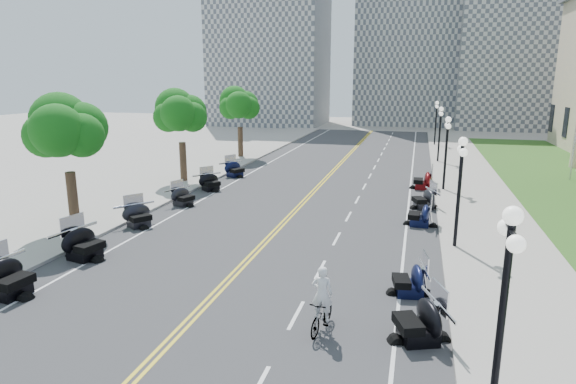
# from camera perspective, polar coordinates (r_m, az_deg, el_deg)

# --- Properties ---
(ground) EXTENTS (160.00, 160.00, 0.00)m
(ground) POSITION_cam_1_polar(r_m,az_deg,el_deg) (20.58, -5.01, -8.27)
(ground) COLOR gray
(road) EXTENTS (16.00, 90.00, 0.01)m
(road) POSITION_cam_1_polar(r_m,az_deg,el_deg) (29.71, 1.61, -1.44)
(road) COLOR #333335
(road) RESTS_ON ground
(centerline_yellow_a) EXTENTS (0.12, 90.00, 0.00)m
(centerline_yellow_a) POSITION_cam_1_polar(r_m,az_deg,el_deg) (29.73, 1.38, -1.41)
(centerline_yellow_a) COLOR yellow
(centerline_yellow_a) RESTS_ON road
(centerline_yellow_b) EXTENTS (0.12, 90.00, 0.00)m
(centerline_yellow_b) POSITION_cam_1_polar(r_m,az_deg,el_deg) (29.68, 1.83, -1.44)
(centerline_yellow_b) COLOR yellow
(centerline_yellow_b) RESTS_ON road
(edge_line_north) EXTENTS (0.12, 90.00, 0.00)m
(edge_line_north) POSITION_cam_1_polar(r_m,az_deg,el_deg) (28.94, 14.03, -2.22)
(edge_line_north) COLOR white
(edge_line_north) RESTS_ON road
(edge_line_south) EXTENTS (0.12, 90.00, 0.00)m
(edge_line_south) POSITION_cam_1_polar(r_m,az_deg,el_deg) (31.76, -9.69, -0.64)
(edge_line_south) COLOR white
(edge_line_south) RESTS_ON road
(lane_dash_5) EXTENTS (0.12, 2.00, 0.00)m
(lane_dash_5) POSITION_cam_1_polar(r_m,az_deg,el_deg) (16.22, 0.98, -14.36)
(lane_dash_5) COLOR white
(lane_dash_5) RESTS_ON road
(lane_dash_6) EXTENTS (0.12, 2.00, 0.00)m
(lane_dash_6) POSITION_cam_1_polar(r_m,az_deg,el_deg) (19.77, 3.85, -9.14)
(lane_dash_6) COLOR white
(lane_dash_6) RESTS_ON road
(lane_dash_7) EXTENTS (0.12, 2.00, 0.00)m
(lane_dash_7) POSITION_cam_1_polar(r_m,az_deg,el_deg) (23.46, 5.79, -5.52)
(lane_dash_7) COLOR white
(lane_dash_7) RESTS_ON road
(lane_dash_8) EXTENTS (0.12, 2.00, 0.00)m
(lane_dash_8) POSITION_cam_1_polar(r_m,az_deg,el_deg) (27.24, 7.18, -2.89)
(lane_dash_8) COLOR white
(lane_dash_8) RESTS_ON road
(lane_dash_9) EXTENTS (0.12, 2.00, 0.00)m
(lane_dash_9) POSITION_cam_1_polar(r_m,az_deg,el_deg) (31.07, 8.22, -0.90)
(lane_dash_9) COLOR white
(lane_dash_9) RESTS_ON road
(lane_dash_10) EXTENTS (0.12, 2.00, 0.00)m
(lane_dash_10) POSITION_cam_1_polar(r_m,az_deg,el_deg) (34.94, 9.03, 0.65)
(lane_dash_10) COLOR white
(lane_dash_10) RESTS_ON road
(lane_dash_11) EXTENTS (0.12, 2.00, 0.00)m
(lane_dash_11) POSITION_cam_1_polar(r_m,az_deg,el_deg) (38.84, 9.68, 1.89)
(lane_dash_11) COLOR white
(lane_dash_11) RESTS_ON road
(lane_dash_12) EXTENTS (0.12, 2.00, 0.00)m
(lane_dash_12) POSITION_cam_1_polar(r_m,az_deg,el_deg) (42.76, 10.22, 2.90)
(lane_dash_12) COLOR white
(lane_dash_12) RESTS_ON road
(lane_dash_13) EXTENTS (0.12, 2.00, 0.00)m
(lane_dash_13) POSITION_cam_1_polar(r_m,az_deg,el_deg) (46.69, 10.66, 3.74)
(lane_dash_13) COLOR white
(lane_dash_13) RESTS_ON road
(lane_dash_14) EXTENTS (0.12, 2.00, 0.00)m
(lane_dash_14) POSITION_cam_1_polar(r_m,az_deg,el_deg) (50.63, 11.03, 4.45)
(lane_dash_14) COLOR white
(lane_dash_14) RESTS_ON road
(lane_dash_15) EXTENTS (0.12, 2.00, 0.00)m
(lane_dash_15) POSITION_cam_1_polar(r_m,az_deg,el_deg) (54.58, 11.35, 5.06)
(lane_dash_15) COLOR white
(lane_dash_15) RESTS_ON road
(lane_dash_16) EXTENTS (0.12, 2.00, 0.00)m
(lane_dash_16) POSITION_cam_1_polar(r_m,az_deg,el_deg) (58.54, 11.63, 5.59)
(lane_dash_16) COLOR white
(lane_dash_16) RESTS_ON road
(lane_dash_17) EXTENTS (0.12, 2.00, 0.00)m
(lane_dash_17) POSITION_cam_1_polar(r_m,az_deg,el_deg) (62.50, 11.88, 6.04)
(lane_dash_17) COLOR white
(lane_dash_17) RESTS_ON road
(lane_dash_18) EXTENTS (0.12, 2.00, 0.00)m
(lane_dash_18) POSITION_cam_1_polar(r_m,az_deg,el_deg) (66.47, 12.09, 6.45)
(lane_dash_18) COLOR white
(lane_dash_18) RESTS_ON road
(lane_dash_19) EXTENTS (0.12, 2.00, 0.00)m
(lane_dash_19) POSITION_cam_1_polar(r_m,az_deg,el_deg) (70.44, 12.28, 6.81)
(lane_dash_19) COLOR white
(lane_dash_19) RESTS_ON road
(sidewalk_north) EXTENTS (5.00, 90.00, 0.15)m
(sidewalk_north) POSITION_cam_1_polar(r_m,az_deg,el_deg) (29.17, 22.11, -2.56)
(sidewalk_north) COLOR #9E9991
(sidewalk_north) RESTS_ON ground
(sidewalk_south) EXTENTS (5.00, 90.00, 0.15)m
(sidewalk_south) POSITION_cam_1_polar(r_m,az_deg,el_deg) (33.65, -16.05, -0.09)
(sidewalk_south) COLOR #9E9991
(sidewalk_south) RESTS_ON ground
(distant_block_a) EXTENTS (18.00, 14.00, 26.00)m
(distant_block_a) POSITION_cam_1_polar(r_m,az_deg,el_deg) (83.85, -2.13, 16.96)
(distant_block_a) COLOR gray
(distant_block_a) RESTS_ON ground
(distant_block_b) EXTENTS (16.00, 12.00, 30.00)m
(distant_block_b) POSITION_cam_1_polar(r_m,az_deg,el_deg) (86.32, 13.96, 17.83)
(distant_block_b) COLOR gray
(distant_block_b) RESTS_ON ground
(distant_block_c) EXTENTS (20.00, 14.00, 22.00)m
(distant_block_c) POSITION_cam_1_polar(r_m,az_deg,el_deg) (84.42, 26.43, 14.26)
(distant_block_c) COLOR gray
(distant_block_c) RESTS_ON ground
(street_lamp_1) EXTENTS (0.50, 1.20, 4.90)m
(street_lamp_1) POSITION_cam_1_polar(r_m,az_deg,el_deg) (11.26, 23.95, -13.92)
(street_lamp_1) COLOR black
(street_lamp_1) RESTS_ON sidewalk_north
(street_lamp_2) EXTENTS (0.50, 1.20, 4.90)m
(street_lamp_2) POSITION_cam_1_polar(r_m,az_deg,el_deg) (22.58, 19.59, -0.15)
(street_lamp_2) COLOR black
(street_lamp_2) RESTS_ON sidewalk_north
(street_lamp_3) EXTENTS (0.50, 1.20, 4.90)m
(street_lamp_3) POSITION_cam_1_polar(r_m,az_deg,el_deg) (34.36, 18.20, 4.33)
(street_lamp_3) COLOR black
(street_lamp_3) RESTS_ON sidewalk_north
(street_lamp_4) EXTENTS (0.50, 1.20, 4.90)m
(street_lamp_4) POSITION_cam_1_polar(r_m,az_deg,el_deg) (46.25, 17.52, 6.51)
(street_lamp_4) COLOR black
(street_lamp_4) RESTS_ON sidewalk_north
(street_lamp_5) EXTENTS (0.50, 1.20, 4.90)m
(street_lamp_5) POSITION_cam_1_polar(r_m,az_deg,el_deg) (58.19, 17.11, 7.80)
(street_lamp_5) COLOR black
(street_lamp_5) RESTS_ON sidewalk_north
(tree_2) EXTENTS (4.80, 4.80, 9.20)m
(tree_2) POSITION_cam_1_polar(r_m,az_deg,el_deg) (26.16, -24.79, 5.93)
(tree_2) COLOR #235619
(tree_2) RESTS_ON sidewalk_south
(tree_3) EXTENTS (4.80, 4.80, 9.20)m
(tree_3) POSITION_cam_1_polar(r_m,az_deg,el_deg) (36.15, -12.56, 8.52)
(tree_3) COLOR #235619
(tree_3) RESTS_ON sidewalk_south
(tree_4) EXTENTS (4.80, 4.80, 9.20)m
(tree_4) POSITION_cam_1_polar(r_m,az_deg,el_deg) (47.09, -5.75, 9.79)
(tree_4) COLOR #235619
(tree_4) RESTS_ON sidewalk_south
(motorcycle_n_4) EXTENTS (2.63, 2.63, 1.42)m
(motorcycle_n_4) POSITION_cam_1_polar(r_m,az_deg,el_deg) (15.01, 15.25, -14.28)
(motorcycle_n_4) COLOR black
(motorcycle_n_4) RESTS_ON road
(motorcycle_n_5) EXTENTS (2.08, 2.08, 1.26)m
(motorcycle_n_5) POSITION_cam_1_polar(r_m,az_deg,el_deg) (17.89, 14.22, -9.87)
(motorcycle_n_5) COLOR black
(motorcycle_n_5) RESTS_ON road
(motorcycle_n_7) EXTENTS (1.99, 1.99, 1.31)m
(motorcycle_n_7) POSITION_cam_1_polar(r_m,az_deg,el_deg) (26.16, 15.38, -2.47)
(motorcycle_n_7) COLOR black
(motorcycle_n_7) RESTS_ON road
(motorcycle_n_8) EXTENTS (2.45, 2.45, 1.33)m
(motorcycle_n_8) POSITION_cam_1_polar(r_m,az_deg,el_deg) (29.64, 15.84, -0.67)
(motorcycle_n_8) COLOR black
(motorcycle_n_8) RESTS_ON road
(motorcycle_n_9) EXTENTS (2.04, 2.04, 1.42)m
(motorcycle_n_9) POSITION_cam_1_polar(r_m,az_deg,el_deg) (34.92, 15.71, 1.48)
(motorcycle_n_9) COLOR #590A0C
(motorcycle_n_9) RESTS_ON road
(motorcycle_s_4) EXTENTS (2.40, 2.40, 1.52)m
(motorcycle_s_4) POSITION_cam_1_polar(r_m,az_deg,el_deg) (19.83, -30.27, -8.61)
(motorcycle_s_4) COLOR black
(motorcycle_s_4) RESTS_ON road
(motorcycle_s_5) EXTENTS (2.55, 2.55, 1.51)m
(motorcycle_s_5) POSITION_cam_1_polar(r_m,az_deg,el_deg) (22.38, -23.04, -5.48)
(motorcycle_s_5) COLOR black
(motorcycle_s_5) RESTS_ON road
(motorcycle_s_6) EXTENTS (2.65, 2.65, 1.33)m
(motorcycle_s_6) POSITION_cam_1_polar(r_m,az_deg,el_deg) (26.24, -17.32, -2.54)
(motorcycle_s_6) COLOR black
(motorcycle_s_6) RESTS_ON road
(motorcycle_s_7) EXTENTS (2.29, 2.29, 1.23)m
(motorcycle_s_7) POSITION_cam_1_polar(r_m,az_deg,el_deg) (29.93, -12.34, -0.43)
(motorcycle_s_7) COLOR black
(motorcycle_s_7) RESTS_ON road
(motorcycle_s_8) EXTENTS (2.63, 2.63, 1.31)m
(motorcycle_s_8) POSITION_cam_1_polar(r_m,az_deg,el_deg) (33.64, -9.18, 1.27)
(motorcycle_s_8) COLOR black
(motorcycle_s_8) RESTS_ON road
(motorcycle_s_9) EXTENTS (2.67, 2.67, 1.36)m
(motorcycle_s_9) POSITION_cam_1_polar(r_m,az_deg,el_deg) (38.16, -6.33, 2.82)
(motorcycle_s_9) COLOR black
(motorcycle_s_9) RESTS_ON road
(bicycle) EXTENTS (0.79, 1.84, 1.07)m
(bicycle) POSITION_cam_1_polar(r_m,az_deg,el_deg) (15.13, 4.02, -14.32)
(bicycle) COLOR #A51414
(bicycle) RESTS_ON road
(cyclist_rider) EXTENTS (0.64, 0.42, 1.76)m
(cyclist_rider) POSITION_cam_1_polar(r_m,az_deg,el_deg) (14.53, 4.11, -9.36)
(cyclist_rider) COLOR silver
(cyclist_rider) RESTS_ON bicycle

